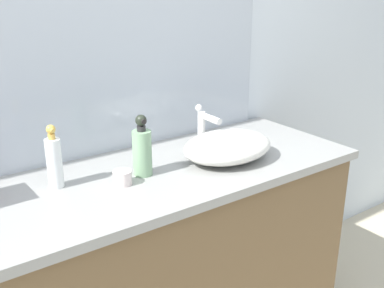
% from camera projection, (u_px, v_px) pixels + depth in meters
% --- Properties ---
extents(bathroom_wall_rear, '(6.00, 0.06, 2.60)m').
position_uv_depth(bathroom_wall_rear, '(98.00, 28.00, 1.65)').
color(bathroom_wall_rear, silver).
rests_on(bathroom_wall_rear, ground).
extents(vanity_counter, '(1.51, 0.56, 0.84)m').
position_uv_depth(vanity_counter, '(160.00, 273.00, 1.73)').
color(vanity_counter, brown).
rests_on(vanity_counter, ground).
extents(wall_mirror_panel, '(1.34, 0.01, 0.94)m').
position_uv_depth(wall_mirror_panel, '(112.00, 27.00, 1.64)').
color(wall_mirror_panel, '#B2BCC6').
rests_on(wall_mirror_panel, vanity_counter).
extents(sink_basin, '(0.35, 0.26, 0.10)m').
position_uv_depth(sink_basin, '(228.00, 147.00, 1.68)').
color(sink_basin, silver).
rests_on(sink_basin, vanity_counter).
extents(faucet, '(0.03, 0.14, 0.17)m').
position_uv_depth(faucet, '(204.00, 124.00, 1.77)').
color(faucet, silver).
rests_on(faucet, vanity_counter).
extents(soap_dispenser, '(0.05, 0.05, 0.21)m').
position_uv_depth(soap_dispenser, '(54.00, 161.00, 1.44)').
color(soap_dispenser, white).
rests_on(soap_dispenser, vanity_counter).
extents(lotion_bottle, '(0.07, 0.07, 0.21)m').
position_uv_depth(lotion_bottle, '(142.00, 150.00, 1.54)').
color(lotion_bottle, '#7EA67C').
rests_on(lotion_bottle, vanity_counter).
extents(candle_jar, '(0.06, 0.06, 0.05)m').
position_uv_depth(candle_jar, '(122.00, 178.00, 1.48)').
color(candle_jar, silver).
rests_on(candle_jar, vanity_counter).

